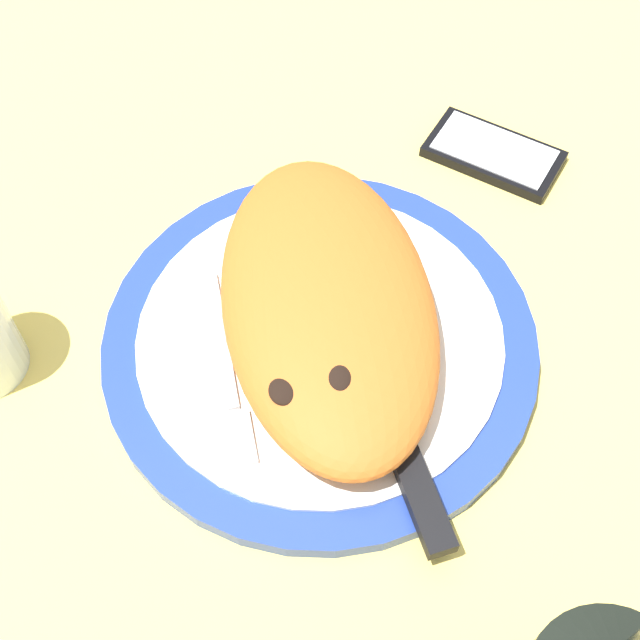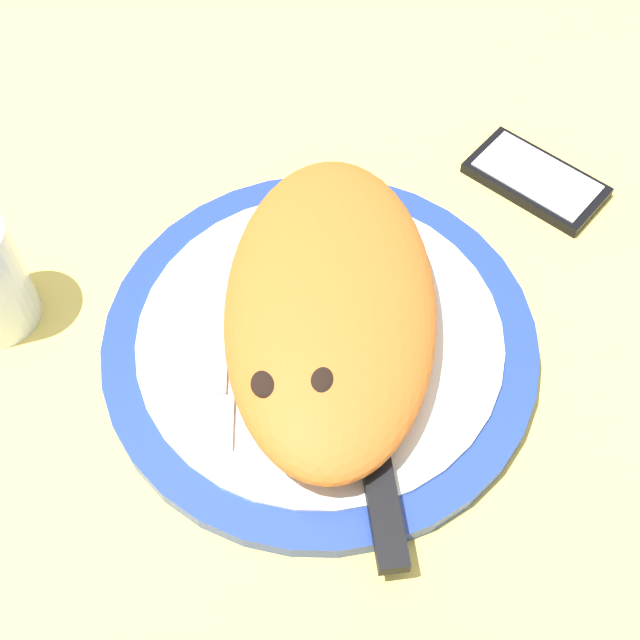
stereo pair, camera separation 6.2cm
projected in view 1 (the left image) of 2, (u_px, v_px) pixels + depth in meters
The scene contains 6 objects.
ground_plane at pixel (320, 358), 66.09cm from camera, with size 150.00×150.00×3.00cm, color #EACC60.
plate at pixel (320, 341), 64.14cm from camera, with size 32.41×32.41×1.76cm.
calzone at pixel (328, 304), 61.83cm from camera, with size 29.28×17.93×5.07cm.
fork at pixel (229, 385), 60.83cm from camera, with size 15.92×3.78×0.40cm.
knife at pixel (401, 448), 57.81cm from camera, with size 22.02×7.15×1.20cm.
smartphone at pixel (494, 154), 75.18cm from camera, with size 11.40×12.92×1.16cm.
Camera 1 is at (33.92, -2.10, 55.26)cm, focal length 48.17 mm.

